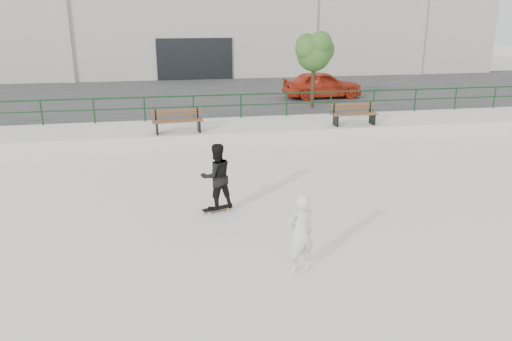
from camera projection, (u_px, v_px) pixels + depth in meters
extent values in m
plane|color=silver|center=(272.00, 237.00, 11.17)|extent=(120.00, 120.00, 0.00)
cube|color=silver|center=(221.00, 131.00, 19.99)|extent=(30.00, 3.00, 0.50)
cube|color=#323232|center=(203.00, 97.00, 27.95)|extent=(60.00, 14.00, 0.50)
cylinder|color=#163D1E|center=(217.00, 95.00, 20.83)|extent=(28.00, 0.06, 0.06)
cylinder|color=#163D1E|center=(217.00, 106.00, 20.96)|extent=(28.00, 0.05, 0.05)
cylinder|color=#163D1E|center=(42.00, 113.00, 19.75)|extent=(0.06, 0.06, 1.00)
cylinder|color=#163D1E|center=(94.00, 111.00, 20.10)|extent=(0.06, 0.06, 1.00)
cylinder|color=#163D1E|center=(145.00, 109.00, 20.45)|extent=(0.06, 0.06, 1.00)
cylinder|color=#163D1E|center=(194.00, 108.00, 20.80)|extent=(0.06, 0.06, 1.00)
cylinder|color=#163D1E|center=(241.00, 106.00, 21.15)|extent=(0.06, 0.06, 1.00)
cylinder|color=#163D1E|center=(287.00, 105.00, 21.51)|extent=(0.06, 0.06, 1.00)
cylinder|color=#163D1E|center=(331.00, 103.00, 21.86)|extent=(0.06, 0.06, 1.00)
cylinder|color=#163D1E|center=(374.00, 102.00, 22.21)|extent=(0.06, 0.06, 1.00)
cylinder|color=#163D1E|center=(415.00, 100.00, 22.56)|extent=(0.06, 0.06, 1.00)
cylinder|color=#163D1E|center=(455.00, 99.00, 22.91)|extent=(0.06, 0.06, 1.00)
cylinder|color=#163D1E|center=(495.00, 98.00, 23.27)|extent=(0.06, 0.06, 1.00)
cube|color=beige|center=(187.00, 23.00, 39.93)|extent=(44.00, 16.00, 8.00)
cube|color=black|center=(195.00, 63.00, 33.11)|extent=(5.00, 0.15, 3.20)
cube|color=beige|center=(66.00, 41.00, 31.20)|extent=(0.60, 0.25, 6.20)
cube|color=beige|center=(312.00, 38.00, 34.02)|extent=(0.60, 0.25, 6.20)
cube|color=beige|center=(420.00, 37.00, 35.43)|extent=(0.60, 0.25, 6.20)
cube|color=brown|center=(178.00, 122.00, 18.36)|extent=(1.88, 0.27, 0.04)
cube|color=brown|center=(178.00, 121.00, 18.53)|extent=(1.88, 0.27, 0.04)
cube|color=brown|center=(177.00, 120.00, 18.71)|extent=(1.88, 0.27, 0.04)
cube|color=brown|center=(177.00, 114.00, 18.72)|extent=(1.88, 0.18, 0.10)
cube|color=brown|center=(177.00, 110.00, 18.68)|extent=(1.88, 0.18, 0.10)
cube|color=black|center=(157.00, 128.00, 18.41)|extent=(0.10, 0.53, 0.44)
cube|color=black|center=(156.00, 115.00, 18.53)|extent=(0.07, 0.06, 0.44)
cube|color=black|center=(199.00, 126.00, 18.80)|extent=(0.10, 0.53, 0.44)
cube|color=black|center=(197.00, 113.00, 18.92)|extent=(0.07, 0.06, 0.44)
cube|color=brown|center=(356.00, 115.00, 19.64)|extent=(1.86, 0.15, 0.04)
cube|color=brown|center=(354.00, 114.00, 19.82)|extent=(1.86, 0.15, 0.04)
cube|color=brown|center=(353.00, 113.00, 19.99)|extent=(1.86, 0.15, 0.04)
cube|color=brown|center=(352.00, 108.00, 20.01)|extent=(1.86, 0.07, 0.10)
cube|color=brown|center=(352.00, 104.00, 19.96)|extent=(1.86, 0.07, 0.10)
cube|color=black|center=(336.00, 120.00, 19.74)|extent=(0.07, 0.52, 0.43)
cube|color=black|center=(334.00, 109.00, 19.86)|extent=(0.06, 0.05, 0.43)
cube|color=black|center=(372.00, 119.00, 20.03)|extent=(0.07, 0.52, 0.43)
cube|color=black|center=(370.00, 107.00, 20.15)|extent=(0.06, 0.05, 0.43)
cylinder|color=#3F321F|center=(313.00, 85.00, 23.40)|extent=(0.18, 0.18, 2.11)
sphere|color=#31561F|center=(314.00, 54.00, 22.98)|extent=(1.58, 1.58, 1.58)
sphere|color=#31561F|center=(321.00, 50.00, 23.25)|extent=(1.23, 1.23, 1.23)
sphere|color=#31561F|center=(308.00, 49.00, 22.67)|extent=(1.14, 1.14, 1.14)
sphere|color=#31561F|center=(320.00, 43.00, 22.52)|extent=(1.06, 1.06, 1.06)
sphere|color=#31561F|center=(306.00, 44.00, 23.13)|extent=(0.97, 0.97, 0.97)
imported|color=red|center=(322.00, 84.00, 26.10)|extent=(4.15, 1.77, 1.40)
cube|color=black|center=(217.00, 208.00, 12.59)|extent=(0.80, 0.45, 0.02)
cube|color=brown|center=(217.00, 209.00, 12.60)|extent=(0.80, 0.45, 0.01)
cube|color=#97989C|center=(208.00, 211.00, 12.48)|extent=(0.11, 0.17, 0.03)
cube|color=#97989C|center=(227.00, 208.00, 12.73)|extent=(0.11, 0.17, 0.03)
cylinder|color=beige|center=(210.00, 213.00, 12.41)|extent=(0.06, 0.04, 0.06)
cylinder|color=beige|center=(206.00, 211.00, 12.57)|extent=(0.06, 0.04, 0.06)
cylinder|color=beige|center=(228.00, 209.00, 12.66)|extent=(0.06, 0.04, 0.06)
cylinder|color=beige|center=(225.00, 207.00, 12.81)|extent=(0.06, 0.04, 0.06)
imported|color=black|center=(216.00, 176.00, 12.34)|extent=(0.94, 0.81, 1.67)
imported|color=silver|center=(301.00, 233.00, 9.51)|extent=(0.65, 0.51, 1.57)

